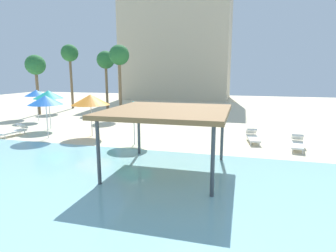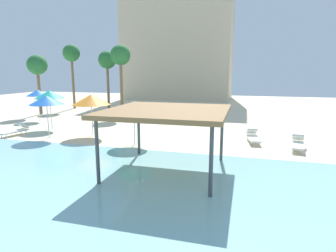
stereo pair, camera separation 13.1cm
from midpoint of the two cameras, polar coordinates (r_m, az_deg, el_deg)
name	(u,v)px [view 1 (the left image)]	position (r m, az deg, el deg)	size (l,w,h in m)	color
ground_plane	(150,160)	(13.49, -4.03, -6.90)	(80.00, 80.00, 0.00)	beige
lagoon_water	(94,211)	(9.05, -15.32, -16.39)	(44.00, 13.50, 0.04)	#8CC6CC
shade_pavilion	(168,113)	(11.38, -0.36, 2.72)	(4.83, 4.83, 2.65)	#42474C
beach_umbrella_blue_0	(36,93)	(26.70, -25.37, 6.09)	(1.91, 1.91, 2.65)	silver
beach_umbrella_blue_1	(45,100)	(19.12, -23.86, 4.83)	(2.10, 2.10, 2.70)	silver
beach_umbrella_orange_2	(91,100)	(18.85, -15.69, 5.18)	(2.44, 2.44, 2.72)	silver
beach_umbrella_teal_5	(48,95)	(22.35, -23.33, 5.89)	(2.14, 2.14, 2.82)	silver
beach_umbrella_teal_6	(134,106)	(16.07, -7.22, 4.01)	(2.09, 2.09, 2.51)	silver
lounge_chair_0	(253,137)	(17.51, 16.65, -2.07)	(0.85, 1.96, 0.74)	white
lounge_chair_2	(15,130)	(21.17, -28.89, -0.80)	(0.91, 1.97, 0.74)	white
lounge_chair_3	(297,143)	(16.76, 24.61, -3.18)	(0.87, 1.96, 0.74)	white
palm_tree_0	(119,57)	(27.73, -10.03, 13.69)	(1.90, 1.90, 6.70)	brown
palm_tree_1	(70,55)	(34.36, -19.48, 13.48)	(1.90, 1.90, 7.22)	brown
palm_tree_2	(36,66)	(30.48, -25.47, 10.94)	(1.90, 1.90, 5.79)	brown
palm_tree_3	(106,61)	(31.58, -12.68, 12.72)	(1.90, 1.90, 6.40)	brown
hotel_block_0	(177,42)	(45.67, 1.82, 16.79)	(16.23, 9.34, 17.72)	beige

